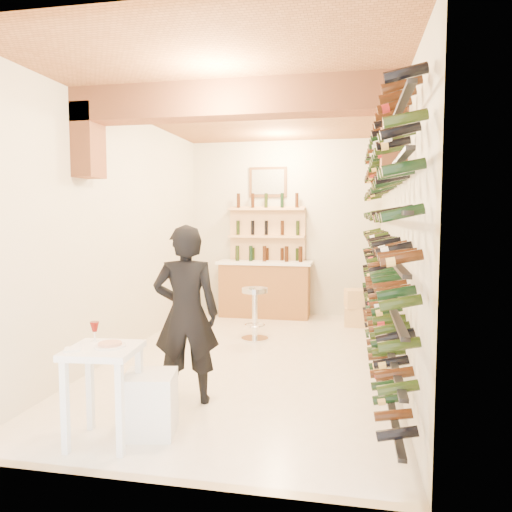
{
  "coord_description": "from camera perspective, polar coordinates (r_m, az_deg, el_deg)",
  "views": [
    {
      "loc": [
        1.25,
        -6.01,
        1.84
      ],
      "look_at": [
        0.0,
        0.3,
        1.3
      ],
      "focal_mm": 34.32,
      "sensor_mm": 36.0,
      "label": 1
    }
  ],
  "objects": [
    {
      "name": "wine_rack",
      "position": [
        6.03,
        13.87,
        1.89
      ],
      "size": [
        0.32,
        5.7,
        2.56
      ],
      "color": "black",
      "rests_on": "ground"
    },
    {
      "name": "person",
      "position": [
        4.85,
        -8.14,
        -6.72
      ],
      "size": [
        0.72,
        0.55,
        1.75
      ],
      "primitive_type": "imported",
      "rotation": [
        0.0,
        0.0,
        3.37
      ],
      "color": "black",
      "rests_on": "ground"
    },
    {
      "name": "tasting_table",
      "position": [
        4.2,
        -17.37,
        -11.96
      ],
      "size": [
        0.59,
        0.59,
        0.95
      ],
      "rotation": [
        0.0,
        0.0,
        0.09
      ],
      "color": "white",
      "rests_on": "ground"
    },
    {
      "name": "back_shelving",
      "position": [
        9.06,
        1.32,
        0.53
      ],
      "size": [
        1.4,
        0.31,
        2.73
      ],
      "color": "#DDB17C",
      "rests_on": "ground"
    },
    {
      "name": "crate_lower",
      "position": [
        8.38,
        12.08,
        -6.9
      ],
      "size": [
        0.53,
        0.37,
        0.31
      ],
      "primitive_type": "cube",
      "rotation": [
        0.0,
        0.0,
        -0.01
      ],
      "color": "#DAB477",
      "rests_on": "ground"
    },
    {
      "name": "crate_upper",
      "position": [
        8.33,
        12.12,
        -4.84
      ],
      "size": [
        0.56,
        0.44,
        0.3
      ],
      "primitive_type": "cube",
      "rotation": [
        0.0,
        0.0,
        0.19
      ],
      "color": "#DAB477",
      "rests_on": "crate_lower"
    },
    {
      "name": "back_counter",
      "position": [
        8.89,
        1.04,
        -3.67
      ],
      "size": [
        1.7,
        0.62,
        1.29
      ],
      "color": "#915D2D",
      "rests_on": "ground"
    },
    {
      "name": "white_stool",
      "position": [
        4.38,
        -12.24,
        -16.46
      ],
      "size": [
        0.49,
        0.49,
        0.52
      ],
      "primitive_type": "cube",
      "rotation": [
        0.0,
        0.0,
        0.2
      ],
      "color": "white",
      "rests_on": "ground"
    },
    {
      "name": "chrome_barstool",
      "position": [
        7.24,
        -0.15,
        -6.29
      ],
      "size": [
        0.4,
        0.4,
        0.77
      ],
      "rotation": [
        0.0,
        0.0,
        -0.16
      ],
      "color": "silver",
      "rests_on": "ground"
    },
    {
      "name": "ground",
      "position": [
        6.41,
        -0.53,
        -11.88
      ],
      "size": [
        6.0,
        6.0,
        0.0
      ],
      "primitive_type": "plane",
      "color": "silver",
      "rests_on": "ground"
    },
    {
      "name": "room_shell",
      "position": [
        5.9,
        -1.07,
        8.79
      ],
      "size": [
        3.52,
        6.02,
        3.21
      ],
      "color": "beige",
      "rests_on": "ground"
    }
  ]
}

